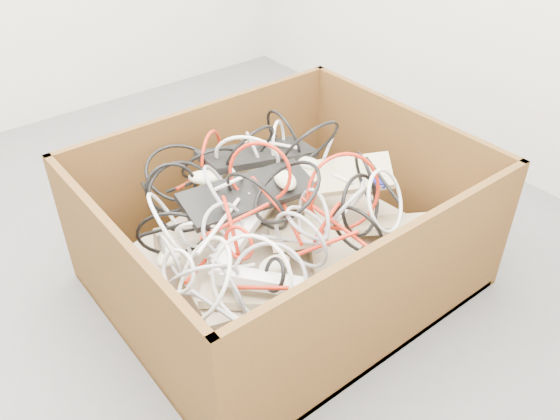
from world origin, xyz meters
TOP-DOWN VIEW (x-y plane):
  - ground at (0.00, 0.00)m, footprint 3.00×3.00m
  - cardboard_box at (0.21, -0.29)m, footprint 1.18×0.98m
  - keyboard_pile at (0.27, -0.28)m, footprint 1.03×0.91m
  - mice_scatter at (0.15, -0.32)m, footprint 0.73×0.63m
  - power_strip_left at (0.03, -0.34)m, footprint 0.31×0.18m
  - power_strip_right at (-0.04, -0.53)m, footprint 0.24×0.21m
  - vga_plug at (0.55, -0.41)m, footprint 0.06×0.06m
  - cable_tangle at (0.10, -0.31)m, footprint 0.92×0.81m

SIDE VIEW (x-z plane):
  - ground at x=0.00m, z-range 0.00..0.00m
  - cardboard_box at x=0.21m, z-range -0.13..0.40m
  - keyboard_pile at x=0.27m, z-range 0.11..0.45m
  - power_strip_right at x=-0.04m, z-range 0.27..0.36m
  - mice_scatter at x=0.15m, z-range 0.26..0.44m
  - power_strip_left at x=0.03m, z-range 0.29..0.42m
  - vga_plug at x=0.55m, z-range 0.34..0.37m
  - cable_tangle at x=0.10m, z-range 0.18..0.62m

